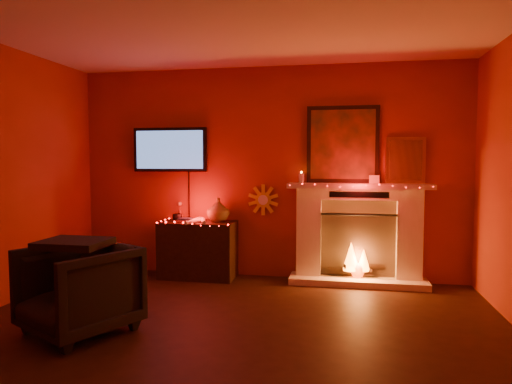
% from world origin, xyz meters
% --- Properties ---
extents(room, '(5.00, 5.00, 5.00)m').
position_xyz_m(room, '(0.00, 0.00, 1.35)').
color(room, black).
rests_on(room, ground).
extents(floor, '(5.00, 5.00, 0.00)m').
position_xyz_m(floor, '(0.00, 0.00, 0.00)').
color(floor, black).
rests_on(floor, ground).
extents(fireplace, '(1.72, 0.40, 2.18)m').
position_xyz_m(fireplace, '(1.14, 2.39, 0.72)').
color(fireplace, '#F0DDCA').
rests_on(fireplace, floor).
extents(tv, '(1.00, 0.07, 1.24)m').
position_xyz_m(tv, '(-1.30, 2.45, 1.65)').
color(tv, black).
rests_on(tv, room).
extents(sunburst_clock, '(0.40, 0.03, 0.40)m').
position_xyz_m(sunburst_clock, '(-0.05, 2.48, 1.00)').
color(sunburst_clock, gold).
rests_on(sunburst_clock, room).
extents(console_table, '(0.95, 0.58, 1.03)m').
position_xyz_m(console_table, '(-0.85, 2.26, 0.41)').
color(console_table, black).
rests_on(console_table, floor).
extents(armchair, '(1.13, 1.13, 0.77)m').
position_xyz_m(armchair, '(-1.30, 0.26, 0.39)').
color(armchair, black).
rests_on(armchair, floor).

